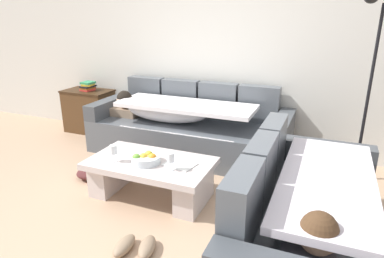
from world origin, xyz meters
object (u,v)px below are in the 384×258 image
Objects in this scene: pair_of_shoes at (136,246)px; crumpled_garment at (95,172)px; side_cabinet at (89,111)px; coffee_table at (151,174)px; floor_lamp at (366,78)px; open_magazine at (180,164)px; book_stack_on_cabinet at (88,86)px; fruit_bowl at (146,159)px; wine_glass_near_right at (171,158)px; couch_near_window at (307,220)px; wine_glass_near_left at (113,150)px; couch_along_wall at (186,128)px.

pair_of_shoes is 1.41m from crumpled_garment.
pair_of_shoes is at bearing -45.53° from side_cabinet.
side_cabinet is (-1.84, 1.39, 0.08)m from coffee_table.
floor_lamp is at bearing 31.83° from coffee_table.
side_cabinet is at bearing 158.39° from open_magazine.
book_stack_on_cabinet reaches higher than crumpled_garment.
book_stack_on_cabinet is at bearing 141.29° from fruit_bowl.
side_cabinet reaches higher than open_magazine.
wine_glass_near_right is at bearing -10.23° from fruit_bowl.
couch_near_window is 1.28m from pair_of_shoes.
couch_near_window reaches higher than side_cabinet.
side_cabinet is (-1.53, 1.53, -0.17)m from wine_glass_near_left.
floor_lamp is (3.67, -0.25, 0.80)m from side_cabinet.
floor_lamp reaches higher than coffee_table.
side_cabinet is at bearing 61.78° from couch_near_window.
book_stack_on_cabinet is 3.11m from pair_of_shoes.
coffee_table is 0.81m from crumpled_garment.
pair_of_shoes is (2.14, -2.18, -0.28)m from side_cabinet.
floor_lamp is at bearing 21.25° from crumpled_garment.
crumpled_garment is (1.04, -1.27, -0.64)m from book_stack_on_cabinet.
coffee_table is 0.86m from pair_of_shoes.
wine_glass_near_left is (-0.30, -0.09, 0.07)m from fruit_bowl.
coffee_table is 3.00× the size of crumpled_garment.
crumpled_garment is (-1.05, 0.23, -0.44)m from wine_glass_near_right.
floor_lamp is at bearing 47.10° from open_magazine.
open_magazine is 2.03m from floor_lamp.
fruit_bowl reaches higher than pair_of_shoes.
coffee_table is (-1.48, 0.40, -0.10)m from couch_near_window.
book_stack_on_cabinet is (-2.09, 1.50, 0.21)m from wine_glass_near_right.
side_cabinet is at bearing 142.94° from coffee_table.
book_stack_on_cabinet reaches higher than side_cabinet.
side_cabinet is (-2.14, 1.37, -0.06)m from open_magazine.
floor_lamp is at bearing 38.63° from wine_glass_near_right.
side_cabinet reaches higher than crumpled_garment.
open_magazine is at bearing -69.02° from couch_along_wall.
couch_along_wall is at bearing 121.92° from open_magazine.
fruit_bowl reaches higher than crumpled_garment.
side_cabinet is (-2.11, 1.50, -0.17)m from wine_glass_near_right.
wine_glass_near_right is (0.29, -0.05, 0.07)m from fruit_bowl.
fruit_bowl is 0.14× the size of floor_lamp.
side_cabinet is 0.37× the size of floor_lamp.
fruit_bowl is 0.32m from wine_glass_near_left.
wine_glass_near_left is at bearing -163.41° from fruit_bowl.
crumpled_garment is at bearing 171.11° from coffee_table.
couch_along_wall is at bearing 96.58° from coffee_table.
couch_near_window is at bearing -43.91° from couch_along_wall.
coffee_table is at bearing -165.18° from open_magazine.
book_stack_on_cabinet is at bearing 172.35° from couch_along_wall.
couch_near_window is at bearing -8.45° from open_magazine.
floor_lamp reaches higher than side_cabinet.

